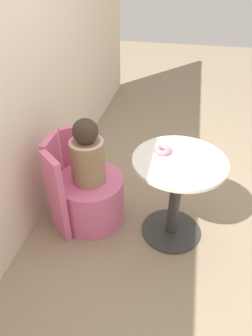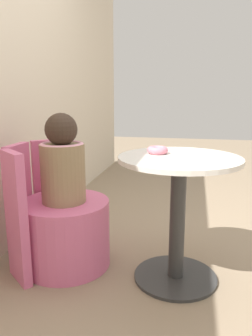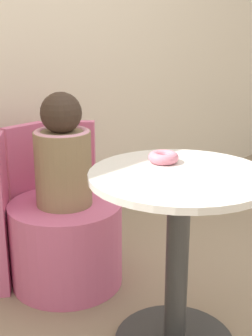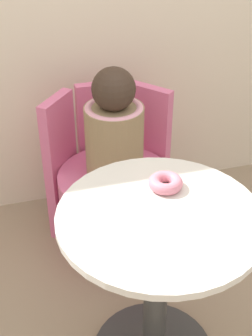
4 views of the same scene
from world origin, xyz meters
name	(u,v)px [view 2 (image 2 of 4)]	position (x,y,z in m)	size (l,w,h in m)	color
ground_plane	(172,271)	(0.00, 0.00, 0.00)	(12.00, 12.00, 0.00)	gray
round_table	(178,200)	(-0.07, -0.02, 0.47)	(0.65, 0.65, 0.71)	#333333
tub_chair	(66,233)	(-0.04, 0.65, 0.20)	(0.53, 0.53, 0.41)	#DB6693
booth_backrest	(30,205)	(-0.04, 0.87, 0.37)	(0.63, 0.23, 0.74)	#DB6693
child_figure	(63,163)	(-0.04, 0.65, 0.64)	(0.26, 0.26, 0.52)	#937A56
donut	(158,150)	(-0.01, 0.10, 0.73)	(0.12, 0.12, 0.04)	pink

